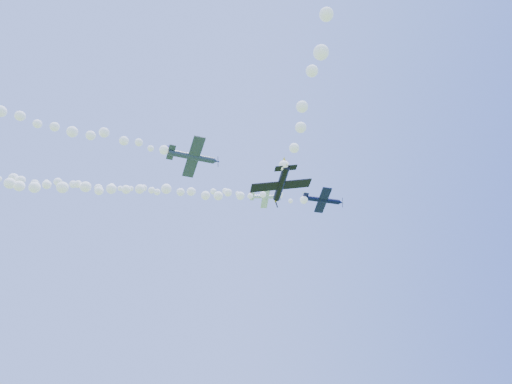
{
  "coord_description": "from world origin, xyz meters",
  "views": [
    {
      "loc": [
        -5.22,
        -57.14,
        2.0
      ],
      "look_at": [
        1.18,
        -6.57,
        44.88
      ],
      "focal_mm": 30.0,
      "sensor_mm": 36.0,
      "label": 1
    }
  ],
  "objects": [
    {
      "name": "plane_black",
      "position": [
        2.2,
        -21.1,
        33.98
      ],
      "size": [
        6.99,
        6.92,
        2.1
      ],
      "rotation": [
        -0.24,
        -0.03,
        1.6
      ],
      "color": "black"
    },
    {
      "name": "plane_grey",
      "position": [
        -8.8,
        -11.1,
        46.89
      ],
      "size": [
        8.07,
        8.56,
        2.16
      ],
      "rotation": [
        -0.05,
        -0.06,
        0.21
      ],
      "color": "#343A4C"
    },
    {
      "name": "plane_white",
      "position": [
        4.59,
        5.95,
        54.52
      ],
      "size": [
        6.23,
        6.42,
        1.65
      ],
      "rotation": [
        -0.06,
        -0.08,
        -0.02
      ],
      "color": "white"
    },
    {
      "name": "smoke_trail_navy",
      "position": [
        -23.5,
        -1.96,
        47.02
      ],
      "size": [
        68.5,
        4.84,
        2.83
      ],
      "primitive_type": null,
      "color": "white"
    },
    {
      "name": "smoke_trail_white",
      "position": [
        -32.61,
        6.52,
        54.2
      ],
      "size": [
        70.74,
        3.29,
        2.68
      ],
      "primitive_type": null,
      "color": "white"
    },
    {
      "name": "plane_navy",
      "position": [
        12.9,
        -3.18,
        47.2
      ],
      "size": [
        7.19,
        7.51,
        2.81
      ],
      "rotation": [
        0.1,
        0.09,
        -0.03
      ],
      "color": "black"
    }
  ]
}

